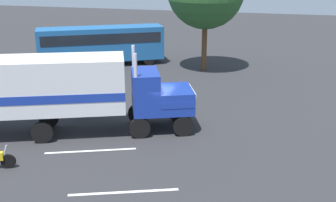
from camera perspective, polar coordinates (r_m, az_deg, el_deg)
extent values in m
plane|color=#2D2D30|center=(22.75, -2.79, -3.86)|extent=(120.00, 120.00, 0.00)
cube|color=silver|center=(20.44, -10.71, -6.85)|extent=(4.11, 1.87, 0.01)
cube|color=silver|center=(16.81, -6.18, -12.52)|extent=(4.14, 1.80, 0.01)
cube|color=#193399|center=(22.23, 0.97, 0.28)|extent=(2.64, 3.01, 1.20)
cube|color=#193399|center=(21.92, -3.16, 1.36)|extent=(2.27, 2.85, 2.20)
cube|color=silver|center=(22.37, 3.36, 0.37)|extent=(0.90, 1.96, 1.08)
cube|color=#193399|center=(22.21, 0.98, 0.43)|extent=(2.65, 3.04, 0.36)
cylinder|color=silver|center=(22.78, -4.77, 3.56)|extent=(0.18, 0.18, 3.40)
cylinder|color=silver|center=(20.67, -4.50, 2.01)|extent=(0.18, 0.18, 3.40)
cube|color=silver|center=(22.28, -19.71, 2.05)|extent=(10.68, 6.52, 2.80)
cube|color=#193399|center=(22.40, -19.60, 1.02)|extent=(10.69, 6.56, 0.44)
cylinder|color=silver|center=(23.57, -2.32, -0.58)|extent=(1.45, 1.10, 0.64)
cylinder|color=black|center=(23.67, 1.31, -1.51)|extent=(1.13, 0.71, 1.10)
cylinder|color=black|center=(21.64, 2.15, -3.48)|extent=(1.13, 0.71, 1.10)
cylinder|color=black|center=(23.47, -4.26, -1.74)|extent=(1.13, 0.71, 1.10)
cylinder|color=black|center=(21.42, -3.95, -3.76)|extent=(1.13, 0.71, 1.10)
cylinder|color=black|center=(23.78, -16.26, -2.19)|extent=(1.13, 0.71, 1.10)
cylinder|color=black|center=(21.76, -17.11, -4.21)|extent=(1.13, 0.71, 1.10)
cylinder|color=black|center=(24.80, -11.52, -1.29)|extent=(0.18, 0.18, 0.82)
cylinder|color=black|center=(24.78, -11.86, -1.33)|extent=(0.18, 0.18, 0.82)
cylinder|color=#333338|center=(24.57, -11.79, 0.22)|extent=(0.34, 0.34, 0.58)
sphere|color=tan|center=(24.45, -11.85, 1.13)|extent=(0.23, 0.23, 0.23)
cube|color=black|center=(24.75, -11.88, 0.42)|extent=(0.30, 0.29, 0.36)
cube|color=#1E5999|center=(37.39, -9.29, 7.92)|extent=(10.77, 7.79, 2.90)
cube|color=black|center=(37.29, -9.34, 8.79)|extent=(10.22, 7.49, 0.90)
cylinder|color=black|center=(39.33, -3.36, 6.49)|extent=(1.00, 0.75, 1.00)
cylinder|color=black|center=(37.18, -2.68, 5.80)|extent=(1.00, 0.75, 1.00)
cylinder|color=black|center=(38.63, -14.84, 5.68)|extent=(1.00, 0.75, 1.00)
cylinder|color=black|center=(36.44, -14.81, 4.94)|extent=(1.00, 0.75, 1.00)
cylinder|color=black|center=(35.58, -21.29, 3.67)|extent=(0.67, 0.32, 0.64)
cylinder|color=black|center=(19.70, -21.36, -7.83)|extent=(0.64, 0.37, 0.66)
cylinder|color=silver|center=(19.54, -21.80, -6.65)|extent=(0.29, 0.18, 0.69)
cylinder|color=brown|center=(35.02, 5.08, 7.87)|extent=(0.44, 0.44, 4.48)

